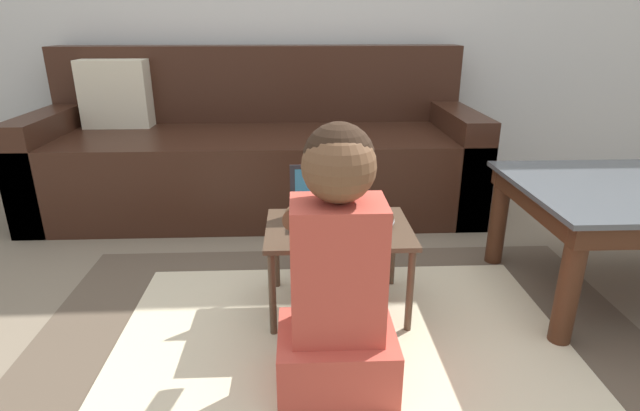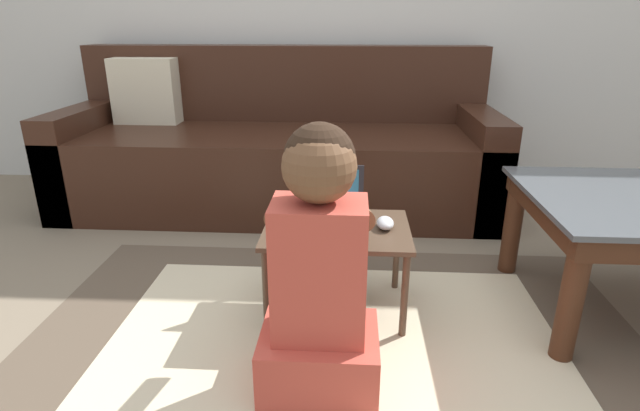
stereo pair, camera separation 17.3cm
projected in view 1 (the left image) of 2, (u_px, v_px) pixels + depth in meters
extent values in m
plane|color=#7F705B|center=(305.00, 341.00, 1.63)|extent=(16.00, 16.00, 0.00)
cube|color=brown|center=(342.00, 340.00, 1.63)|extent=(2.02, 1.36, 0.01)
cube|color=beige|center=(342.00, 339.00, 1.63)|extent=(1.46, 0.98, 0.00)
cube|color=#381E14|center=(258.00, 170.00, 2.73)|extent=(2.30, 0.83, 0.43)
cube|color=#381E14|center=(259.00, 84.00, 2.88)|extent=(2.30, 0.18, 0.42)
cube|color=#381E14|center=(57.00, 162.00, 2.66)|extent=(0.16, 0.83, 0.54)
cube|color=#381E14|center=(452.00, 158.00, 2.75)|extent=(0.16, 0.83, 0.54)
cube|color=beige|center=(116.00, 94.00, 2.71)|extent=(0.36, 0.14, 0.36)
cylinder|color=#422314|center=(569.00, 286.00, 1.55)|extent=(0.07, 0.07, 0.42)
cylinder|color=#422314|center=(499.00, 217.00, 2.09)|extent=(0.07, 0.07, 0.42)
cube|color=#4C3828|center=(338.00, 229.00, 1.71)|extent=(0.50, 0.36, 0.02)
cylinder|color=#4C3828|center=(272.00, 295.00, 1.61)|extent=(0.02, 0.02, 0.31)
cylinder|color=#4C3828|center=(410.00, 292.00, 1.63)|extent=(0.02, 0.02, 0.31)
cylinder|color=#4C3828|center=(276.00, 252.00, 1.90)|extent=(0.02, 0.02, 0.31)
cylinder|color=#4C3828|center=(393.00, 250.00, 1.92)|extent=(0.02, 0.02, 0.31)
cube|color=#232328|center=(327.00, 220.00, 1.73)|extent=(0.25, 0.18, 0.02)
cube|color=silver|center=(327.00, 219.00, 1.71)|extent=(0.21, 0.11, 0.00)
cube|color=#232328|center=(326.00, 187.00, 1.78)|extent=(0.25, 0.01, 0.17)
cube|color=teal|center=(326.00, 188.00, 1.77)|extent=(0.22, 0.00, 0.14)
ellipsoid|color=silver|center=(386.00, 220.00, 1.71)|extent=(0.06, 0.09, 0.04)
cube|color=#CC4C3D|center=(336.00, 358.00, 1.41)|extent=(0.33, 0.26, 0.18)
cube|color=#CC4C3D|center=(338.00, 270.00, 1.31)|extent=(0.24, 0.17, 0.38)
sphere|color=brown|center=(339.00, 166.00, 1.21)|extent=(0.19, 0.19, 0.19)
sphere|color=black|center=(339.00, 158.00, 1.22)|extent=(0.18, 0.18, 0.18)
cylinder|color=brown|center=(294.00, 217.00, 1.38)|extent=(0.06, 0.26, 0.13)
cylinder|color=brown|center=(375.00, 216.00, 1.39)|extent=(0.06, 0.26, 0.13)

